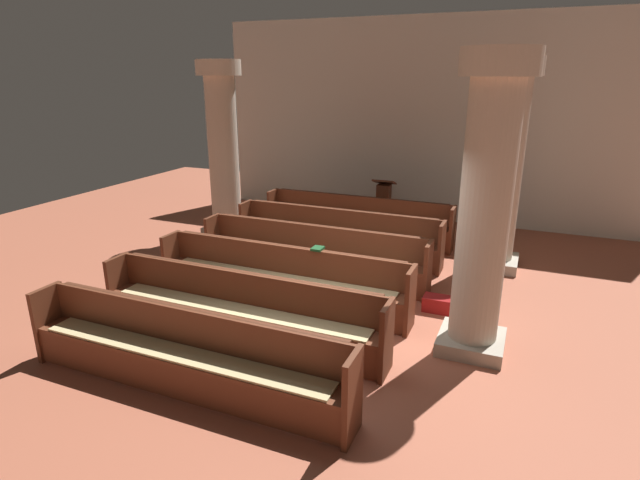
{
  "coord_description": "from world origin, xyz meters",
  "views": [
    {
      "loc": [
        2.27,
        -5.64,
        3.27
      ],
      "look_at": [
        -0.72,
        1.44,
        0.75
      ],
      "focal_mm": 28.41,
      "sensor_mm": 36.0,
      "label": 1
    }
  ],
  "objects_px": {
    "pew_row_1": "(337,233)",
    "pew_row_2": "(312,252)",
    "lectern": "(383,206)",
    "pillar_far_side": "(223,147)",
    "pew_row_4": "(239,308)",
    "hymn_book": "(318,249)",
    "pew_row_5": "(182,351)",
    "kneeler_box_red": "(438,304)",
    "pew_row_3": "(280,276)",
    "pillar_aisle_rear": "(485,206)",
    "pillar_aisle_side": "(504,164)",
    "pew_row_0": "(357,218)"
  },
  "relations": [
    {
      "from": "pew_row_1",
      "to": "pew_row_2",
      "type": "xyz_separation_m",
      "value": [
        0.0,
        -1.14,
        0.0
      ]
    },
    {
      "from": "pew_row_3",
      "to": "pillar_aisle_rear",
      "type": "relative_size",
      "value": 1.1
    },
    {
      "from": "pew_row_3",
      "to": "pillar_aisle_side",
      "type": "bearing_deg",
      "value": 46.89
    },
    {
      "from": "pillar_aisle_side",
      "to": "pillar_aisle_rear",
      "type": "bearing_deg",
      "value": -90.0
    },
    {
      "from": "hymn_book",
      "to": "pew_row_5",
      "type": "bearing_deg",
      "value": -101.61
    },
    {
      "from": "pew_row_0",
      "to": "pew_row_2",
      "type": "xyz_separation_m",
      "value": [
        0.0,
        -2.28,
        0.0
      ]
    },
    {
      "from": "pew_row_0",
      "to": "pew_row_2",
      "type": "distance_m",
      "value": 2.28
    },
    {
      "from": "pew_row_0",
      "to": "hymn_book",
      "type": "relative_size",
      "value": 20.27
    },
    {
      "from": "pillar_far_side",
      "to": "pillar_aisle_rear",
      "type": "relative_size",
      "value": 1.0
    },
    {
      "from": "pew_row_1",
      "to": "pew_row_5",
      "type": "height_order",
      "value": "same"
    },
    {
      "from": "pillar_aisle_rear",
      "to": "pillar_far_side",
      "type": "bearing_deg",
      "value": 151.72
    },
    {
      "from": "pillar_far_side",
      "to": "pew_row_0",
      "type": "bearing_deg",
      "value": 13.78
    },
    {
      "from": "pew_row_0",
      "to": "pew_row_4",
      "type": "relative_size",
      "value": 1.0
    },
    {
      "from": "lectern",
      "to": "pillar_aisle_rear",
      "type": "bearing_deg",
      "value": -62.13
    },
    {
      "from": "pillar_far_side",
      "to": "pillar_aisle_rear",
      "type": "xyz_separation_m",
      "value": [
        5.44,
        -2.93,
        0.0
      ]
    },
    {
      "from": "pew_row_1",
      "to": "pillar_aisle_side",
      "type": "bearing_deg",
      "value": 13.37
    },
    {
      "from": "pew_row_1",
      "to": "pew_row_4",
      "type": "xyz_separation_m",
      "value": [
        0.0,
        -3.42,
        0.0
      ]
    },
    {
      "from": "pew_row_1",
      "to": "pew_row_2",
      "type": "relative_size",
      "value": 1.0
    },
    {
      "from": "pew_row_3",
      "to": "pillar_far_side",
      "type": "height_order",
      "value": "pillar_far_side"
    },
    {
      "from": "pew_row_4",
      "to": "hymn_book",
      "type": "xyz_separation_m",
      "value": [
        0.51,
        1.33,
        0.43
      ]
    },
    {
      "from": "pew_row_1",
      "to": "kneeler_box_red",
      "type": "height_order",
      "value": "pew_row_1"
    },
    {
      "from": "pew_row_3",
      "to": "pew_row_5",
      "type": "distance_m",
      "value": 2.28
    },
    {
      "from": "pew_row_2",
      "to": "lectern",
      "type": "xyz_separation_m",
      "value": [
        0.21,
        3.48,
        -0.02
      ]
    },
    {
      "from": "pew_row_2",
      "to": "lectern",
      "type": "height_order",
      "value": "lectern"
    },
    {
      "from": "pew_row_3",
      "to": "lectern",
      "type": "distance_m",
      "value": 4.62
    },
    {
      "from": "pew_row_1",
      "to": "pew_row_2",
      "type": "bearing_deg",
      "value": -90.0
    },
    {
      "from": "pew_row_5",
      "to": "hymn_book",
      "type": "height_order",
      "value": "hymn_book"
    },
    {
      "from": "pew_row_4",
      "to": "pillar_far_side",
      "type": "distance_m",
      "value": 4.94
    },
    {
      "from": "pillar_aisle_rear",
      "to": "lectern",
      "type": "height_order",
      "value": "pillar_aisle_rear"
    },
    {
      "from": "pew_row_0",
      "to": "pew_row_2",
      "type": "height_order",
      "value": "same"
    },
    {
      "from": "pew_row_3",
      "to": "kneeler_box_red",
      "type": "height_order",
      "value": "pew_row_3"
    },
    {
      "from": "lectern",
      "to": "pillar_far_side",
      "type": "bearing_deg",
      "value": -147.44
    },
    {
      "from": "pew_row_2",
      "to": "pillar_aisle_rear",
      "type": "relative_size",
      "value": 1.1
    },
    {
      "from": "pew_row_0",
      "to": "pew_row_5",
      "type": "bearing_deg",
      "value": -90.0
    },
    {
      "from": "pillar_aisle_side",
      "to": "pew_row_5",
      "type": "bearing_deg",
      "value": -117.78
    },
    {
      "from": "pew_row_2",
      "to": "kneeler_box_red",
      "type": "height_order",
      "value": "pew_row_2"
    },
    {
      "from": "pew_row_2",
      "to": "pew_row_5",
      "type": "xyz_separation_m",
      "value": [
        0.0,
        -3.42,
        0.0
      ]
    },
    {
      "from": "lectern",
      "to": "kneeler_box_red",
      "type": "height_order",
      "value": "lectern"
    },
    {
      "from": "pillar_aisle_rear",
      "to": "hymn_book",
      "type": "bearing_deg",
      "value": 170.9
    },
    {
      "from": "kneeler_box_red",
      "to": "pew_row_1",
      "type": "bearing_deg",
      "value": 144.41
    },
    {
      "from": "lectern",
      "to": "hymn_book",
      "type": "distance_m",
      "value": 4.46
    },
    {
      "from": "kneeler_box_red",
      "to": "lectern",
      "type": "bearing_deg",
      "value": 116.65
    },
    {
      "from": "pew_row_2",
      "to": "pew_row_3",
      "type": "xyz_separation_m",
      "value": [
        0.0,
        -1.14,
        0.0
      ]
    },
    {
      "from": "pew_row_0",
      "to": "pew_row_1",
      "type": "bearing_deg",
      "value": -90.0
    },
    {
      "from": "pew_row_1",
      "to": "pew_row_2",
      "type": "distance_m",
      "value": 1.14
    },
    {
      "from": "pew_row_0",
      "to": "pew_row_5",
      "type": "relative_size",
      "value": 1.0
    },
    {
      "from": "pew_row_0",
      "to": "pillar_aisle_side",
      "type": "height_order",
      "value": "pillar_aisle_side"
    },
    {
      "from": "pew_row_1",
      "to": "hymn_book",
      "type": "bearing_deg",
      "value": -76.35
    },
    {
      "from": "pew_row_5",
      "to": "pew_row_0",
      "type": "bearing_deg",
      "value": 90.0
    },
    {
      "from": "pew_row_2",
      "to": "pillar_far_side",
      "type": "relative_size",
      "value": 1.1
    }
  ]
}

